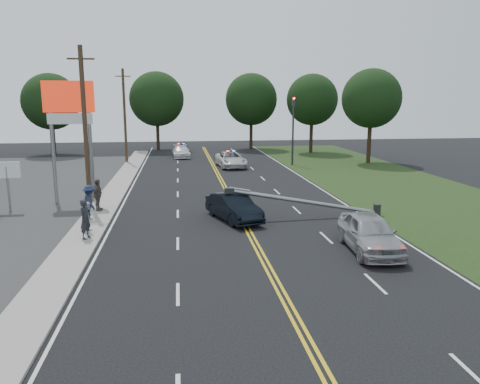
{
  "coord_description": "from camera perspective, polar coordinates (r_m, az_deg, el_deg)",
  "views": [
    {
      "loc": [
        -3.53,
        -17.82,
        6.85
      ],
      "look_at": [
        -0.17,
        7.79,
        1.7
      ],
      "focal_mm": 35.0,
      "sensor_mm": 36.0,
      "label": 1
    }
  ],
  "objects": [
    {
      "name": "bystander_b",
      "position": [
        25.3,
        -18.0,
        -2.88
      ],
      "size": [
        0.82,
        0.92,
        1.57
      ],
      "primitive_type": "imported",
      "rotation": [
        0.0,
        0.0,
        1.22
      ],
      "color": "#BCBDC1",
      "rests_on": "sidewalk"
    },
    {
      "name": "utility_pole_far",
      "position": [
        52.16,
        -13.88,
        9.01
      ],
      "size": [
        1.6,
        0.28,
        10.0
      ],
      "color": "#382619",
      "rests_on": "ground"
    },
    {
      "name": "bystander_c",
      "position": [
        27.92,
        -17.87,
        -1.18
      ],
      "size": [
        1.21,
        1.45,
        1.95
      ],
      "primitive_type": "imported",
      "rotation": [
        0.0,
        0.0,
        2.04
      ],
      "color": "#1C2646",
      "rests_on": "sidewalk"
    },
    {
      "name": "traffic_signal",
      "position": [
        49.33,
        6.49,
        8.13
      ],
      "size": [
        0.28,
        0.41,
        7.05
      ],
      "color": "#2D2D30",
      "rests_on": "ground"
    },
    {
      "name": "emergency_b",
      "position": [
        56.19,
        -7.17,
        4.9
      ],
      "size": [
        2.21,
        4.86,
        1.38
      ],
      "primitive_type": "imported",
      "rotation": [
        0.0,
        0.0,
        0.06
      ],
      "color": "silver",
      "rests_on": "ground"
    },
    {
      "name": "tree_5",
      "position": [
        62.88,
        -22.08,
        10.17
      ],
      "size": [
        6.87,
        6.87,
        9.97
      ],
      "color": "black",
      "rests_on": "ground"
    },
    {
      "name": "utility_pole_mid",
      "position": [
        30.41,
        -18.36,
        7.38
      ],
      "size": [
        1.6,
        0.28,
        10.0
      ],
      "color": "#382619",
      "rests_on": "ground"
    },
    {
      "name": "ground",
      "position": [
        19.42,
        3.54,
        -9.41
      ],
      "size": [
        120.0,
        120.0,
        0.0
      ],
      "primitive_type": "plane",
      "color": "black",
      "rests_on": "ground"
    },
    {
      "name": "tree_6",
      "position": [
        64.62,
        -10.13,
        11.09
      ],
      "size": [
        7.25,
        7.25,
        10.47
      ],
      "color": "black",
      "rests_on": "ground"
    },
    {
      "name": "crashed_sedan",
      "position": [
        26.77,
        -0.78,
        -1.86
      ],
      "size": [
        3.07,
        4.95,
        1.54
      ],
      "primitive_type": "imported",
      "rotation": [
        0.0,
        0.0,
        0.33
      ],
      "color": "black",
      "rests_on": "ground"
    },
    {
      "name": "bystander_a",
      "position": [
        24.05,
        -18.31,
        -3.15
      ],
      "size": [
        0.72,
        0.84,
        1.95
      ],
      "primitive_type": "imported",
      "rotation": [
        0.0,
        0.0,
        1.14
      ],
      "color": "#222329",
      "rests_on": "sidewalk"
    },
    {
      "name": "waiting_sedan",
      "position": [
        22.17,
        15.52,
        -4.83
      ],
      "size": [
        2.41,
        5.18,
        1.72
      ],
      "primitive_type": "imported",
      "rotation": [
        0.0,
        0.0,
        -0.08
      ],
      "color": "#A0A2A8",
      "rests_on": "ground"
    },
    {
      "name": "fallen_streetlight",
      "position": [
        27.6,
        8.96,
        -1.28
      ],
      "size": [
        9.36,
        0.44,
        1.91
      ],
      "color": "#2D2D30",
      "rests_on": "ground"
    },
    {
      "name": "tree_9",
      "position": [
        52.54,
        15.73,
        10.91
      ],
      "size": [
        6.28,
        6.28,
        10.04
      ],
      "color": "black",
      "rests_on": "ground"
    },
    {
      "name": "bystander_d",
      "position": [
        29.82,
        -16.95,
        -0.34
      ],
      "size": [
        0.72,
        1.22,
        1.95
      ],
      "primitive_type": "imported",
      "rotation": [
        0.0,
        0.0,
        1.34
      ],
      "color": "#574C45",
      "rests_on": "sidewalk"
    },
    {
      "name": "grass_verge",
      "position": [
        33.33,
        23.47,
        -1.52
      ],
      "size": [
        12.0,
        80.0,
        0.01
      ],
      "primitive_type": "cube",
      "color": "black",
      "rests_on": "ground"
    },
    {
      "name": "emergency_a",
      "position": [
        47.85,
        -1.13,
        3.98
      ],
      "size": [
        3.05,
        5.79,
        1.55
      ],
      "primitive_type": "imported",
      "rotation": [
        0.0,
        0.0,
        0.09
      ],
      "color": "silver",
      "rests_on": "ground"
    },
    {
      "name": "centerline_yellow",
      "position": [
        28.87,
        -0.23,
        -2.43
      ],
      "size": [
        0.36,
        80.0,
        0.0
      ],
      "primitive_type": "cube",
      "color": "gold",
      "rests_on": "ground"
    },
    {
      "name": "tree_8",
      "position": [
        61.32,
        8.79,
        11.06
      ],
      "size": [
        6.5,
        6.5,
        10.01
      ],
      "color": "black",
      "rests_on": "ground"
    },
    {
      "name": "sidewalk",
      "position": [
        29.05,
        -16.92,
        -2.74
      ],
      "size": [
        1.8,
        70.0,
        0.12
      ],
      "primitive_type": "cube",
      "color": "gray",
      "rests_on": "ground"
    },
    {
      "name": "tree_7",
      "position": [
        65.22,
        1.38,
        11.22
      ],
      "size": [
        7.06,
        7.06,
        10.32
      ],
      "color": "black",
      "rests_on": "ground"
    },
    {
      "name": "pylon_sign",
      "position": [
        32.59,
        -20.08,
        9.1
      ],
      "size": [
        3.2,
        0.35,
        8.0
      ],
      "color": "gray",
      "rests_on": "ground"
    },
    {
      "name": "small_sign",
      "position": [
        31.93,
        -26.54,
        1.95
      ],
      "size": [
        1.6,
        0.14,
        3.1
      ],
      "color": "gray",
      "rests_on": "ground"
    }
  ]
}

